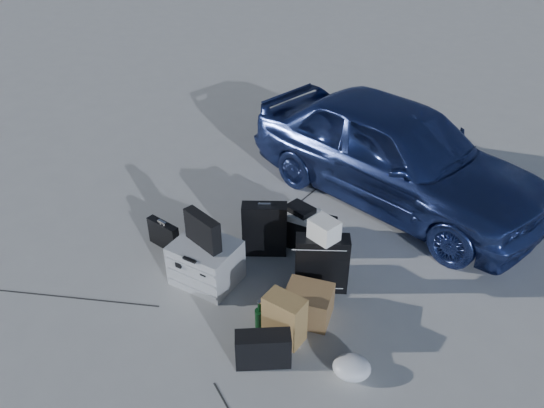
{
  "coord_description": "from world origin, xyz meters",
  "views": [
    {
      "loc": [
        1.85,
        -2.99,
        3.5
      ],
      "look_at": [
        -0.02,
        0.85,
        0.69
      ],
      "focal_mm": 35.0,
      "sensor_mm": 36.0,
      "label": 1
    }
  ],
  "objects_px": {
    "suitcase_left": "(265,229)",
    "green_bottle": "(260,317)",
    "briefcase": "(164,235)",
    "suitcase_right": "(322,264)",
    "car": "(395,152)",
    "duffel_bag": "(301,230)",
    "pelican_case": "(206,263)",
    "cardboard_box": "(308,304)"
  },
  "relations": [
    {
      "from": "suitcase_right",
      "to": "suitcase_left",
      "type": "bearing_deg",
      "value": 136.74
    },
    {
      "from": "suitcase_right",
      "to": "cardboard_box",
      "type": "relative_size",
      "value": 1.47
    },
    {
      "from": "car",
      "to": "pelican_case",
      "type": "distance_m",
      "value": 2.6
    },
    {
      "from": "briefcase",
      "to": "cardboard_box",
      "type": "bearing_deg",
      "value": 3.24
    },
    {
      "from": "car",
      "to": "green_bottle",
      "type": "height_order",
      "value": "car"
    },
    {
      "from": "suitcase_left",
      "to": "duffel_bag",
      "type": "distance_m",
      "value": 0.44
    },
    {
      "from": "briefcase",
      "to": "suitcase_right",
      "type": "xyz_separation_m",
      "value": [
        1.73,
        0.12,
        0.14
      ]
    },
    {
      "from": "suitcase_left",
      "to": "green_bottle",
      "type": "xyz_separation_m",
      "value": [
        0.46,
        -1.02,
        -0.13
      ]
    },
    {
      "from": "suitcase_right",
      "to": "green_bottle",
      "type": "bearing_deg",
      "value": -133.34
    },
    {
      "from": "briefcase",
      "to": "suitcase_left",
      "type": "relative_size",
      "value": 0.67
    },
    {
      "from": "suitcase_right",
      "to": "cardboard_box",
      "type": "distance_m",
      "value": 0.44
    },
    {
      "from": "duffel_bag",
      "to": "cardboard_box",
      "type": "xyz_separation_m",
      "value": [
        0.49,
        -0.98,
        -0.02
      ]
    },
    {
      "from": "briefcase",
      "to": "green_bottle",
      "type": "relative_size",
      "value": 1.16
    },
    {
      "from": "car",
      "to": "pelican_case",
      "type": "bearing_deg",
      "value": 171.63
    },
    {
      "from": "green_bottle",
      "to": "briefcase",
      "type": "bearing_deg",
      "value": 156.5
    },
    {
      "from": "car",
      "to": "suitcase_right",
      "type": "xyz_separation_m",
      "value": [
        -0.15,
        -1.89,
        -0.32
      ]
    },
    {
      "from": "green_bottle",
      "to": "cardboard_box",
      "type": "bearing_deg",
      "value": 48.6
    },
    {
      "from": "car",
      "to": "suitcase_right",
      "type": "height_order",
      "value": "car"
    },
    {
      "from": "suitcase_left",
      "to": "cardboard_box",
      "type": "bearing_deg",
      "value": -65.73
    },
    {
      "from": "suitcase_right",
      "to": "duffel_bag",
      "type": "height_order",
      "value": "suitcase_right"
    },
    {
      "from": "pelican_case",
      "to": "cardboard_box",
      "type": "xyz_separation_m",
      "value": [
        1.08,
        -0.03,
        -0.06
      ]
    },
    {
      "from": "cardboard_box",
      "to": "briefcase",
      "type": "bearing_deg",
      "value": 170.76
    },
    {
      "from": "suitcase_left",
      "to": "green_bottle",
      "type": "relative_size",
      "value": 1.73
    },
    {
      "from": "pelican_case",
      "to": "suitcase_right",
      "type": "relative_size",
      "value": 1.0
    },
    {
      "from": "green_bottle",
      "to": "car",
      "type": "bearing_deg",
      "value": 80.92
    },
    {
      "from": "pelican_case",
      "to": "suitcase_right",
      "type": "bearing_deg",
      "value": 24.55
    },
    {
      "from": "car",
      "to": "suitcase_right",
      "type": "distance_m",
      "value": 1.92
    },
    {
      "from": "briefcase",
      "to": "pelican_case",
      "type": "bearing_deg",
      "value": -8.18
    },
    {
      "from": "briefcase",
      "to": "suitcase_right",
      "type": "relative_size",
      "value": 0.66
    },
    {
      "from": "cardboard_box",
      "to": "car",
      "type": "bearing_deg",
      "value": 87.12
    },
    {
      "from": "car",
      "to": "briefcase",
      "type": "xyz_separation_m",
      "value": [
        -1.89,
        -2.01,
        -0.46
      ]
    },
    {
      "from": "briefcase",
      "to": "green_bottle",
      "type": "height_order",
      "value": "green_bottle"
    },
    {
      "from": "pelican_case",
      "to": "suitcase_right",
      "type": "distance_m",
      "value": 1.11
    },
    {
      "from": "briefcase",
      "to": "suitcase_left",
      "type": "bearing_deg",
      "value": 33.21
    },
    {
      "from": "duffel_bag",
      "to": "cardboard_box",
      "type": "bearing_deg",
      "value": -65.05
    },
    {
      "from": "suitcase_right",
      "to": "pelican_case",
      "type": "bearing_deg",
      "value": 176.27
    },
    {
      "from": "briefcase",
      "to": "green_bottle",
      "type": "xyz_separation_m",
      "value": [
        1.46,
        -0.64,
        0.02
      ]
    },
    {
      "from": "briefcase",
      "to": "duffel_bag",
      "type": "distance_m",
      "value": 1.46
    },
    {
      "from": "briefcase",
      "to": "duffel_bag",
      "type": "xyz_separation_m",
      "value": [
        1.28,
        0.7,
        0.02
      ]
    },
    {
      "from": "duffel_bag",
      "to": "cardboard_box",
      "type": "distance_m",
      "value": 1.1
    },
    {
      "from": "suitcase_left",
      "to": "briefcase",
      "type": "bearing_deg",
      "value": 175.95
    },
    {
      "from": "duffel_bag",
      "to": "cardboard_box",
      "type": "height_order",
      "value": "duffel_bag"
    }
  ]
}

